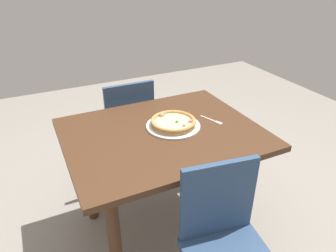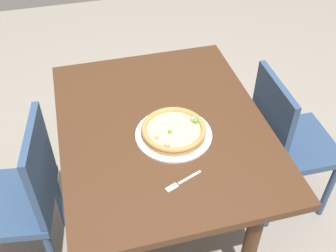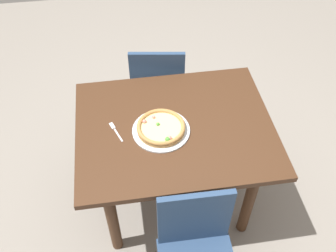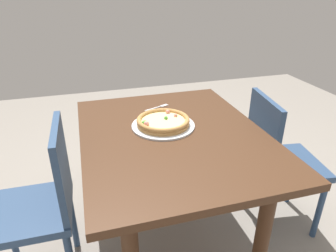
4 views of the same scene
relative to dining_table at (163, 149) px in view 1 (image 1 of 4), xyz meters
name	(u,v)px [view 1 (image 1 of 4)]	position (x,y,z in m)	size (l,w,h in m)	color
ground_plane	(164,225)	(0.00, 0.00, -0.65)	(6.00, 6.00, 0.00)	gray
dining_table	(163,149)	(0.00, 0.00, 0.00)	(1.15, 0.92, 0.78)	#472B19
chair_near	(127,125)	(0.01, -0.67, -0.16)	(0.41, 0.41, 0.89)	navy
chair_far	(226,246)	(-0.02, 0.67, -0.16)	(0.45, 0.45, 0.89)	navy
plate	(173,126)	(-0.08, -0.03, 0.13)	(0.33, 0.33, 0.01)	silver
pizza	(173,122)	(-0.08, -0.03, 0.15)	(0.28, 0.28, 0.05)	#B78447
fork	(213,120)	(-0.35, 0.01, 0.13)	(0.07, 0.16, 0.00)	silver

